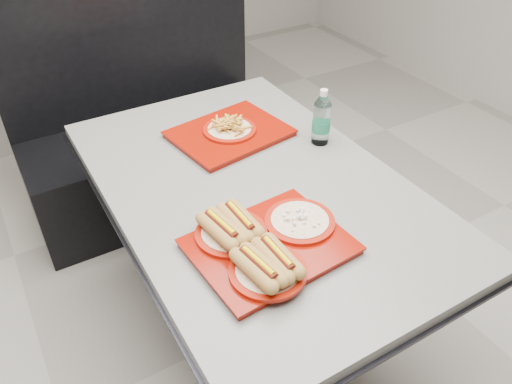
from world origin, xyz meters
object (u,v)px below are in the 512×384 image
diner_table (254,220)px  tray_far (230,131)px  booth_bench (149,130)px  tray_near (264,243)px  water_bottle (321,120)px

diner_table → tray_far: tray_far is taller
booth_bench → tray_far: bearing=-84.9°
diner_table → booth_bench: bearing=90.0°
booth_bench → tray_near: bearing=-95.8°
diner_table → booth_bench: (0.00, 1.09, -0.18)m
booth_bench → water_bottle: booth_bench is taller
tray_near → tray_far: 0.63m
tray_far → tray_near: bearing=-109.5°
tray_near → water_bottle: water_bottle is taller
booth_bench → tray_near: booth_bench is taller
diner_table → booth_bench: booth_bench is taller
diner_table → tray_near: tray_near is taller
diner_table → water_bottle: water_bottle is taller
diner_table → tray_far: size_ratio=3.14×
tray_far → water_bottle: 0.34m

